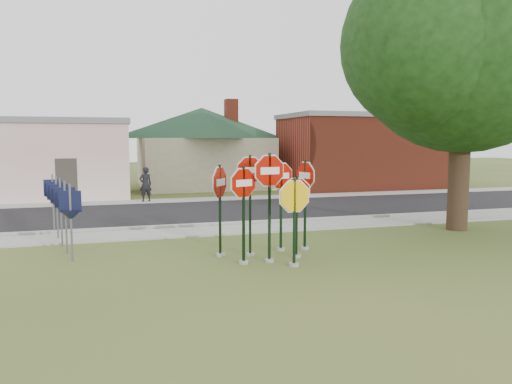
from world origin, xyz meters
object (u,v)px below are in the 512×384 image
object	(u,v)px
stop_sign_yellow	(294,210)
oak_tree	(465,39)
stop_sign_left	(244,201)
stop_sign_center	(269,190)
pedestrian	(146,184)

from	to	relation	value
stop_sign_yellow	oak_tree	xyz separation A→B (m)	(7.22, 3.10, 5.06)
stop_sign_left	oak_tree	world-z (taller)	oak_tree
stop_sign_center	stop_sign_left	xyz separation A→B (m)	(-0.68, -0.00, -0.26)
stop_sign_yellow	stop_sign_left	world-z (taller)	stop_sign_left
stop_sign_center	pedestrian	size ratio (longest dim) A/B	1.70
stop_sign_center	stop_sign_left	bearing A→B (deg)	-179.89
stop_sign_center	pedestrian	bearing A→B (deg)	99.17
oak_tree	pedestrian	bearing A→B (deg)	132.59
stop_sign_center	stop_sign_yellow	bearing A→B (deg)	-52.64
stop_sign_yellow	pedestrian	bearing A→B (deg)	100.60
stop_sign_left	pedestrian	xyz separation A→B (m)	(-1.44, 13.16, -0.68)
stop_sign_yellow	oak_tree	size ratio (longest dim) A/B	0.21
stop_sign_yellow	pedestrian	world-z (taller)	stop_sign_yellow
stop_sign_left	pedestrian	bearing A→B (deg)	96.26
stop_sign_center	oak_tree	size ratio (longest dim) A/B	0.26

